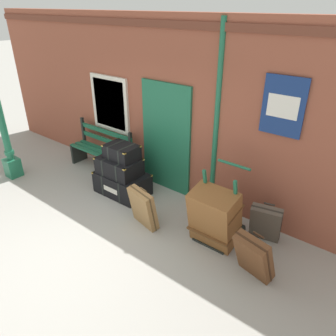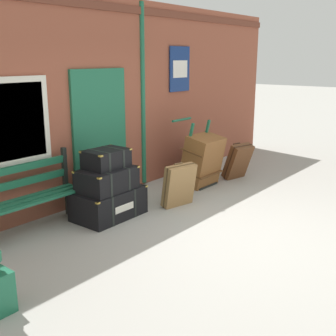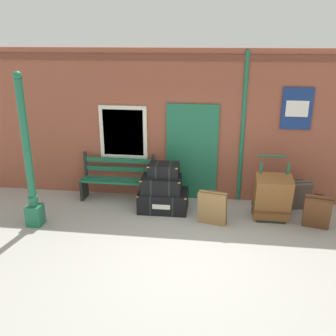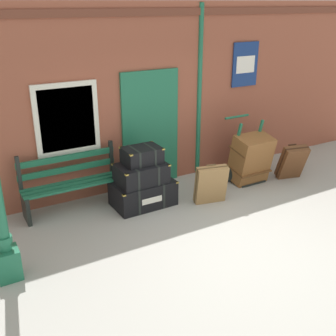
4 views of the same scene
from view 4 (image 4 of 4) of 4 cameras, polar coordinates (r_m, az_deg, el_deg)
The scene contains 11 objects.
ground_plane at distance 6.02m, azimuth 9.15°, elevation -10.18°, with size 60.00×60.00×0.00m, color #A3A099.
brick_facade at distance 7.45m, azimuth -2.77°, elevation 9.75°, with size 10.40×0.35×3.20m.
platform_bench at distance 6.85m, azimuth -13.18°, elevation -2.14°, with size 1.60×0.43×1.01m.
steamer_trunk_base at distance 6.91m, azimuth -3.48°, elevation -3.45°, with size 1.02×0.66×0.43m.
steamer_trunk_middle at distance 6.73m, azimuth -3.72°, elevation -0.73°, with size 0.82×0.57×0.33m.
steamer_trunk_top at distance 6.69m, azimuth -3.63°, elevation 1.78°, with size 0.61×0.45×0.27m.
porters_trolley at distance 8.00m, azimuth 10.42°, elevation 0.31°, with size 0.71×0.65×1.19m.
large_brown_trunk at distance 7.80m, azimuth 11.34°, elevation 1.28°, with size 0.70×0.60×0.95m.
suitcase_cream at distance 8.17m, azimuth 16.76°, elevation 0.78°, with size 0.56×0.51×0.70m.
suitcase_oxblood at distance 6.94m, azimuth 5.94°, elevation -2.27°, with size 0.58×0.37×0.70m.
suitcase_caramel at distance 8.59m, azimuth 11.99°, elevation 2.16°, with size 0.51×0.42×0.67m.
Camera 4 is at (-3.31, -3.89, 3.18)m, focal length 44.10 mm.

